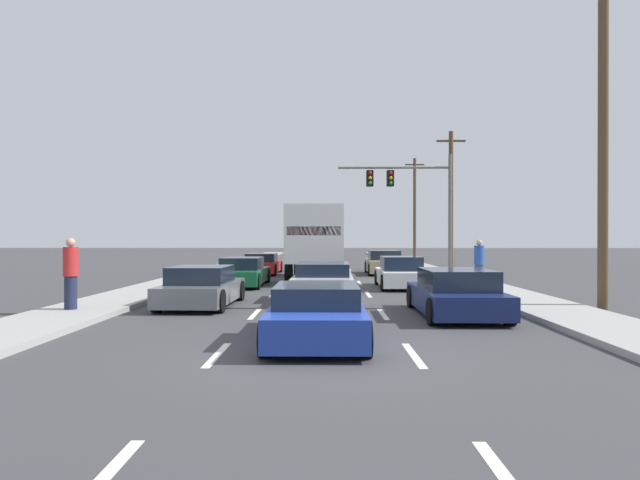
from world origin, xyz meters
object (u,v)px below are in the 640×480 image
Objects in this scene: car_white at (400,274)px; car_navy at (456,294)px; traffic_signal_mast at (404,188)px; utility_pole_mid at (451,198)px; car_silver at (323,283)px; utility_pole_near at (603,129)px; car_green at (243,273)px; pedestrian_near_corner at (71,273)px; pedestrian_mid_block at (479,263)px; box_truck at (317,239)px; car_tan at (384,263)px; car_gray at (202,288)px; car_red at (262,265)px; utility_pole_far at (415,207)px; car_blue at (317,314)px.

car_white is 7.84m from car_navy.
utility_pole_mid is at bearing 21.60° from traffic_signal_mast.
utility_pole_near reaches higher than car_silver.
traffic_signal_mast is at bearing 50.73° from car_green.
pedestrian_near_corner reaches higher than pedestrian_mid_block.
box_truck is 1.78× the size of car_silver.
car_navy is (6.84, -8.69, 0.02)m from car_green.
traffic_signal_mast is at bearing 80.97° from car_white.
car_tan is 16.07m from utility_pole_near.
pedestrian_mid_block is (12.63, 6.66, -0.04)m from pedestrian_near_corner.
pedestrian_near_corner is at bearing -118.42° from box_truck.
car_gray is 0.87× the size of car_silver.
box_truck is (3.11, -4.14, 1.43)m from car_red.
pedestrian_mid_block is at bearing 27.14° from car_gray.
car_navy is (3.45, -3.55, -0.00)m from car_silver.
pedestrian_mid_block reaches higher than car_silver.
car_navy is 10.12m from pedestrian_near_corner.
car_navy is 37.30m from utility_pole_far.
traffic_signal_mast reaches higher than car_tan.
car_red is 16.15m from pedestrian_near_corner.
car_gray is 0.94× the size of car_blue.
utility_pole_far is at bearing 70.68° from box_truck.
car_tan reaches higher than car_blue.
box_truck is 15.29m from car_blue.
car_silver is at bearing -115.76° from utility_pole_mid.
car_silver reaches higher than car_red.
box_truck reaches higher than car_red.
car_navy reaches higher than car_green.
car_blue is at bearing -105.88° from car_white.
pedestrian_mid_block is at bearing -38.56° from box_truck.
car_blue is at bearing -108.94° from utility_pole_mid.
utility_pole_far reaches higher than pedestrian_near_corner.
car_green is 0.52× the size of utility_pole_mid.
car_white is (-0.23, -8.19, -0.02)m from car_tan.
car_blue is (-0.09, -6.94, -0.05)m from car_silver.
car_green is (0.04, -7.28, 0.02)m from car_red.
car_green is 4.61m from box_truck.
car_navy is 0.46× the size of utility_pole_far.
box_truck is 0.89× the size of utility_pole_far.
car_gray is at bearing -116.56° from traffic_signal_mast.
traffic_signal_mast reaches higher than car_white.
utility_pole_mid is (4.47, 19.98, 3.90)m from car_navy.
car_tan is 21.73m from utility_pole_far.
pedestrian_mid_block is (-1.95, -13.16, -3.42)m from utility_pole_mid.
pedestrian_mid_block is at bearing -44.23° from car_red.
car_green is 1.12× the size of car_gray.
car_white is (6.54, -8.14, 0.05)m from car_red.
utility_pole_far is at bearing 78.78° from traffic_signal_mast.
car_gray is 0.49× the size of box_truck.
car_silver is at bearing 134.16° from car_navy.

